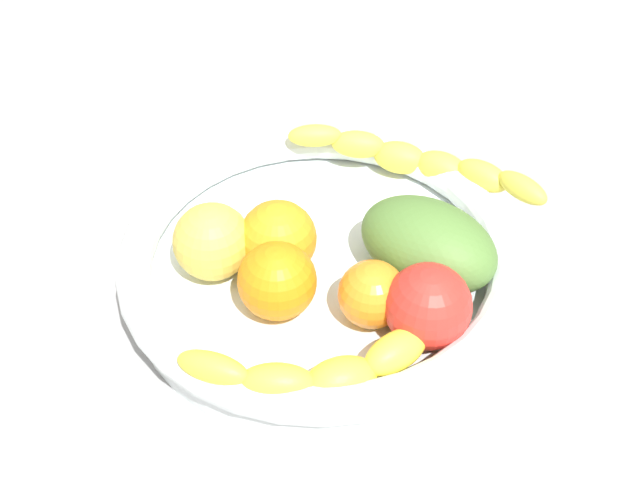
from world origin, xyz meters
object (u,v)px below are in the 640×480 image
object	(u,v)px
orange_mid_left	(278,238)
tomato_red	(428,306)
mango_green	(428,244)
banana_draped_right	(336,363)
banana_draped_left	(419,161)
fruit_bowl	(320,263)
orange_mid_right	(277,281)
apple_yellow	(212,242)
orange_front	(372,294)

from	to	relation	value
orange_mid_left	tomato_red	bearing A→B (deg)	66.79
mango_green	banana_draped_right	bearing A→B (deg)	-23.59
banana_draped_right	banana_draped_left	bearing A→B (deg)	171.13
banana_draped_right	orange_mid_left	size ratio (longest dim) A/B	3.13
fruit_bowl	orange_mid_right	world-z (taller)	orange_mid_right
orange_mid_right	mango_green	world-z (taller)	mango_green
fruit_bowl	apple_yellow	world-z (taller)	apple_yellow
fruit_bowl	tomato_red	distance (cm)	11.61
orange_mid_left	apple_yellow	size ratio (longest dim) A/B	0.99
banana_draped_left	mango_green	distance (cm)	11.78
fruit_bowl	mango_green	size ratio (longest dim) A/B	2.83
orange_mid_left	orange_front	bearing A→B (deg)	62.46
fruit_bowl	orange_mid_right	bearing A→B (deg)	-24.61
banana_draped_left	tomato_red	world-z (taller)	tomato_red
orange_front	mango_green	xyz separation A→B (cm)	(-5.78, 3.80, 0.63)
fruit_bowl	orange_front	size ratio (longest dim) A/B	6.21
orange_mid_right	fruit_bowl	bearing A→B (deg)	155.39
fruit_bowl	tomato_red	xyz separation A→B (cm)	(6.15, 9.37, 3.05)
orange_front	orange_mid_left	bearing A→B (deg)	-117.54
orange_mid_right	banana_draped_right	bearing A→B (deg)	40.95
fruit_bowl	orange_mid_left	xyz separation A→B (cm)	(0.67, -3.40, 2.92)
tomato_red	mango_green	bearing A→B (deg)	-175.46
banana_draped_right	apple_yellow	distance (cm)	15.55
fruit_bowl	banana_draped_left	bearing A→B (deg)	150.18
banana_draped_right	tomato_red	bearing A→B (deg)	133.74
fruit_bowl	banana_draped_right	bearing A→B (deg)	15.34
fruit_bowl	tomato_red	size ratio (longest dim) A/B	5.03
mango_green	orange_front	bearing A→B (deg)	-33.29
banana_draped_left	orange_front	size ratio (longest dim) A/B	4.51
orange_front	orange_mid_right	distance (cm)	7.50
orange_front	apple_yellow	size ratio (longest dim) A/B	0.84
orange_front	apple_yellow	bearing A→B (deg)	-102.63
orange_front	tomato_red	size ratio (longest dim) A/B	0.81
banana_draped_left	apple_yellow	size ratio (longest dim) A/B	3.77
banana_draped_left	orange_mid_left	distance (cm)	16.72
mango_green	tomato_red	size ratio (longest dim) A/B	1.78
orange_front	mango_green	bearing A→B (deg)	146.71
orange_mid_right	apple_yellow	distance (cm)	7.02
orange_mid_left	mango_green	world-z (taller)	mango_green
banana_draped_left	apple_yellow	bearing A→B (deg)	-47.55
mango_green	orange_mid_right	bearing A→B (deg)	-61.70
fruit_bowl	apple_yellow	distance (cm)	9.33
orange_front	fruit_bowl	bearing A→B (deg)	-135.20
banana_draped_left	mango_green	bearing A→B (deg)	8.54
apple_yellow	orange_mid_left	bearing A→B (deg)	104.37
orange_mid_left	banana_draped_right	bearing A→B (deg)	30.60
orange_front	orange_mid_right	xyz separation A→B (cm)	(0.29, -7.48, 0.43)
orange_front	mango_green	world-z (taller)	mango_green
apple_yellow	orange_mid_right	bearing A→B (deg)	61.48
orange_front	tomato_red	xyz separation A→B (cm)	(1.08, 4.34, 0.64)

